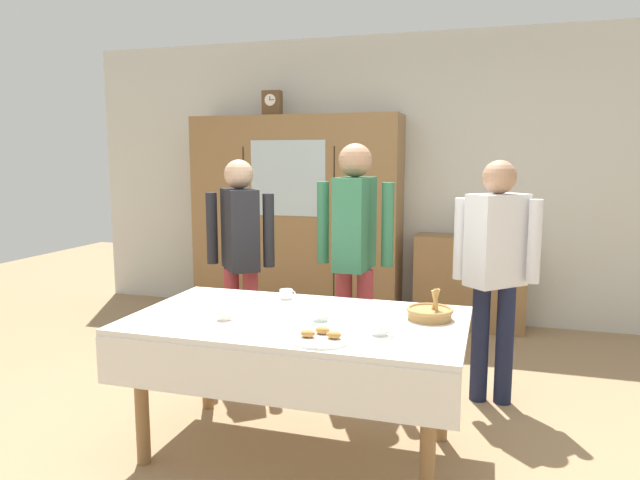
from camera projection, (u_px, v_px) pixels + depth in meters
name	position (u px, v px, depth m)	size (l,w,h in m)	color
ground_plane	(310.00, 433.00, 3.29)	(12.00, 12.00, 0.00)	#997A56
back_wall	(394.00, 179.00, 5.61)	(6.40, 0.10, 2.70)	silver
dining_table	(295.00, 338.00, 2.98)	(1.72, 0.98, 0.74)	olive
wall_cabinet	(296.00, 217.00, 5.65)	(2.03, 0.46, 1.95)	olive
mantel_clock	(272.00, 103.00, 5.56)	(0.18, 0.11, 0.24)	brown
bookshelf_low	(469.00, 282.00, 5.29)	(0.98, 0.35, 0.85)	olive
book_stack	(471.00, 229.00, 5.22)	(0.16, 0.23, 0.13)	#3D754C
tea_cup_near_left	(380.00, 330.00, 2.68)	(0.13, 0.13, 0.06)	white
tea_cup_back_edge	(320.00, 316.00, 2.91)	(0.13, 0.13, 0.06)	silver
tea_cup_near_right	(224.00, 316.00, 2.93)	(0.13, 0.13, 0.06)	white
tea_cup_far_left	(286.00, 295.00, 3.36)	(0.13, 0.13, 0.06)	white
bread_basket	(430.00, 313.00, 2.96)	(0.24, 0.24, 0.16)	#9E7542
pastry_plate	(321.00, 337.00, 2.63)	(0.28, 0.28, 0.05)	white
spoon_mid_left	(227.00, 295.00, 3.48)	(0.12, 0.02, 0.01)	silver
spoon_back_edge	(251.00, 298.00, 3.41)	(0.12, 0.02, 0.01)	silver
spoon_near_left	(278.00, 315.00, 3.03)	(0.12, 0.02, 0.01)	silver
person_by_cabinet	(496.00, 259.00, 3.60)	(0.52, 0.40, 1.54)	#191E38
person_beside_shelf	(355.00, 241.00, 3.85)	(0.52, 0.37, 1.65)	#933338
person_near_right_end	(240.00, 246.00, 4.13)	(0.52, 0.41, 1.54)	#933338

